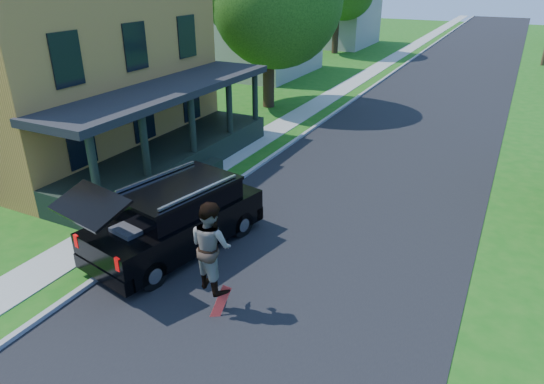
% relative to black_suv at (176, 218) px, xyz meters
% --- Properties ---
extents(ground, '(140.00, 140.00, 0.00)m').
position_rel_black_suv_xyz_m(ground, '(3.20, -1.50, -0.92)').
color(ground, '#155811').
rests_on(ground, ground).
extents(street, '(8.00, 120.00, 0.02)m').
position_rel_black_suv_xyz_m(street, '(3.20, 18.50, -0.92)').
color(street, black).
rests_on(street, ground).
extents(curb, '(0.15, 120.00, 0.12)m').
position_rel_black_suv_xyz_m(curb, '(-0.85, 18.50, -0.92)').
color(curb, gray).
rests_on(curb, ground).
extents(sidewalk, '(1.30, 120.00, 0.03)m').
position_rel_black_suv_xyz_m(sidewalk, '(-2.40, 18.50, -0.92)').
color(sidewalk, gray).
rests_on(sidewalk, ground).
extents(front_walk, '(6.50, 1.20, 0.03)m').
position_rel_black_suv_xyz_m(front_walk, '(-6.30, 4.50, -0.92)').
color(front_walk, gray).
rests_on(front_walk, ground).
extents(main_house, '(15.56, 15.56, 10.10)m').
position_rel_black_suv_xyz_m(main_house, '(-9.60, 4.50, 4.00)').
color(main_house, '#CF8A3C').
rests_on(main_house, ground).
extents(neighbor_house_mid, '(12.78, 12.78, 8.30)m').
position_rel_black_suv_xyz_m(neighbor_house_mid, '(-10.30, 22.50, 3.27)').
color(neighbor_house_mid, '#9B9889').
rests_on(neighbor_house_mid, ground).
extents(black_suv, '(2.90, 5.46, 2.42)m').
position_rel_black_suv_xyz_m(black_suv, '(0.00, 0.00, 0.00)').
color(black_suv, black).
rests_on(black_suv, ground).
extents(skateboarder, '(1.20, 1.07, 2.04)m').
position_rel_black_suv_xyz_m(skateboarder, '(2.20, -1.60, 0.62)').
color(skateboarder, black).
rests_on(skateboarder, ground).
extents(skateboard, '(0.33, 0.48, 0.76)m').
position_rel_black_suv_xyz_m(skateboard, '(2.49, -1.79, -0.66)').
color(skateboard, red).
rests_on(skateboard, ground).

